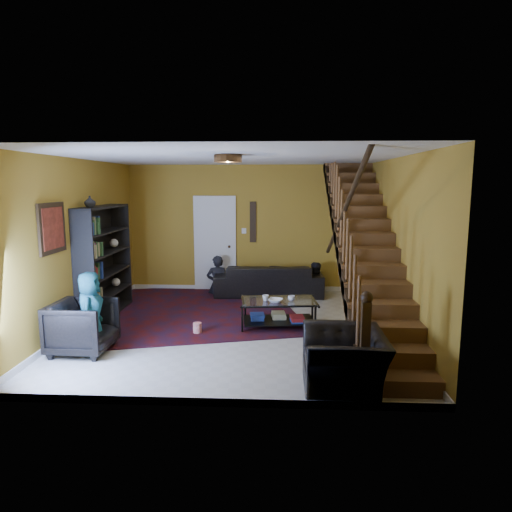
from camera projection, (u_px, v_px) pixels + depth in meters
The scene contains 21 objects.
floor at pixel (235, 328), 7.65m from camera, with size 5.50×5.50×0.00m, color beige.
room at pixel (174, 303), 9.02m from camera, with size 5.50×5.50×5.50m.
staircase at pixel (366, 246), 7.32m from camera, with size 0.95×5.02×3.18m.
bookshelf at pixel (105, 264), 8.21m from camera, with size 0.35×1.80×2.00m.
door at pixel (215, 245), 10.21m from camera, with size 0.82×0.05×2.05m, color silver.
framed_picture at pixel (52, 228), 6.62m from camera, with size 0.04×0.74×0.74m, color maroon.
wall_hanging at pixel (253, 222), 10.09m from camera, with size 0.14×0.03×0.90m, color black.
ceiling_fixture at pixel (228, 159), 6.43m from camera, with size 0.40×0.40×0.10m, color #3F2814.
rug at pixel (201, 309), 8.75m from camera, with size 3.38×3.87×0.02m, color #3F0B0B.
sofa at pixel (269, 280), 9.84m from camera, with size 2.31×0.90×0.68m, color black.
armchair_left at pixel (83, 327), 6.48m from camera, with size 0.80×0.83×0.75m, color black.
armchair_right at pixel (344, 361), 5.30m from camera, with size 1.06×0.92×0.69m, color black.
person_adult_a at pixel (218, 285), 9.97m from camera, with size 0.47×0.31×1.30m, color black.
person_adult_b at pixel (314, 289), 9.87m from camera, with size 0.57×0.44×1.17m, color black.
person_child at pixel (90, 312), 6.50m from camera, with size 0.57×0.37×1.17m, color #18585D.
coffee_table at pixel (279, 312), 7.63m from camera, with size 1.30×0.85×0.47m.
cup_a at pixel (291, 298), 7.52m from camera, with size 0.12×0.12×0.09m, color #999999.
cup_b at pixel (266, 298), 7.54m from camera, with size 0.10×0.10×0.10m, color #999999.
bowl at pixel (275, 301), 7.46m from camera, with size 0.23×0.23×0.06m, color #999999.
vase at pixel (90, 202), 7.54m from camera, with size 0.18×0.18×0.19m, color #999999.
popcorn_bucket at pixel (197, 328), 7.33m from camera, with size 0.14×0.14×0.16m, color red.
Camera 1 is at (0.73, -7.34, 2.39)m, focal length 32.00 mm.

